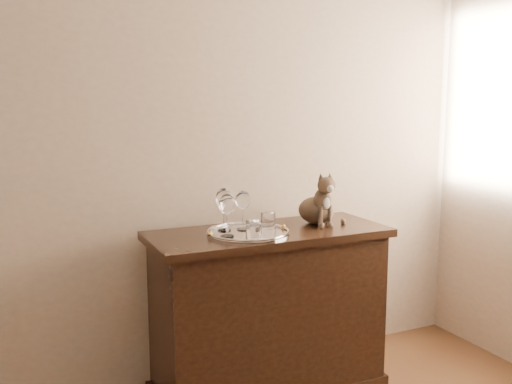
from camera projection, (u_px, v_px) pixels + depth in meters
wall_back at (131, 129)px, 2.79m from camera, size 4.00×0.10×2.70m
sideboard at (268, 312)px, 2.90m from camera, size 1.20×0.50×0.85m
tray at (248, 233)px, 2.76m from camera, size 0.40×0.40×0.01m
wine_glass_a at (224, 209)px, 2.78m from camera, size 0.08×0.08×0.21m
wine_glass_b at (243, 210)px, 2.80m from camera, size 0.07×0.07×0.20m
wine_glass_c at (227, 215)px, 2.65m from camera, size 0.08×0.08×0.20m
tumbler_b at (253, 229)px, 2.64m from camera, size 0.07×0.07×0.08m
tumbler_c at (268, 221)px, 2.83m from camera, size 0.07×0.07×0.08m
cat at (317, 197)px, 2.98m from camera, size 0.29×0.28×0.28m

